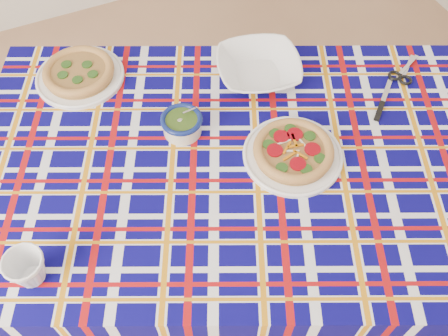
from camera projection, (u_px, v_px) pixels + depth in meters
name	position (u px, v px, depth m)	size (l,w,h in m)	color
dining_table	(235.00, 173.00, 1.40)	(1.66, 1.39, 0.67)	brown
tablecloth	(235.00, 169.00, 1.39)	(1.45, 0.92, 0.09)	#080454
main_focaccia_plate	(293.00, 151.00, 1.33)	(0.28, 0.28, 0.05)	olive
pesto_bowl	(182.00, 123.00, 1.37)	(0.12, 0.12, 0.07)	#233A10
serving_bowl	(258.00, 69.00, 1.50)	(0.25, 0.25, 0.06)	white
second_focaccia_plate	(79.00, 72.00, 1.50)	(0.28, 0.28, 0.05)	olive
mug	(27.00, 269.00, 1.11)	(0.09, 0.09, 0.09)	white
table_knife	(386.00, 91.00, 1.49)	(0.20, 0.02, 0.01)	silver
kitchen_scissors	(408.00, 65.00, 1.55)	(0.17, 0.08, 0.01)	silver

